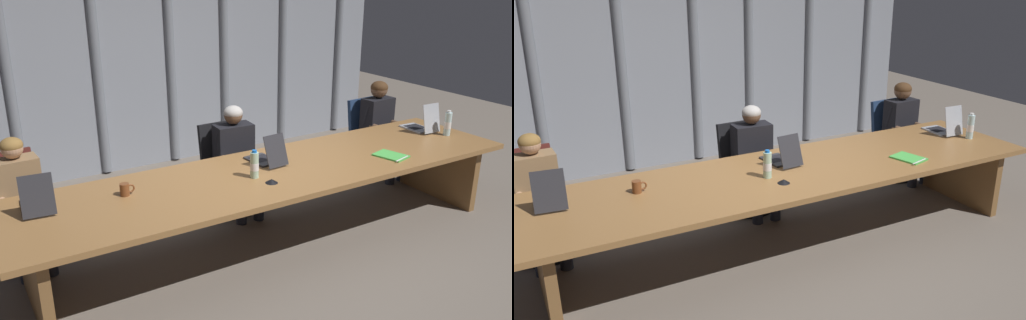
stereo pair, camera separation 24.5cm
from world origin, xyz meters
TOP-DOWN VIEW (x-y plane):
  - ground_plane at (0.00, 0.00)m, footprint 13.32×13.32m
  - conference_table at (0.00, 0.00)m, footprint 4.84×1.20m
  - curtain_backdrop at (0.00, 2.72)m, footprint 6.66×0.17m
  - laptop_left_end at (-2.04, 0.24)m, footprint 0.28×0.44m
  - laptop_left_mid at (-0.00, 0.21)m, footprint 0.26×0.44m
  - laptop_center at (2.06, 0.20)m, footprint 0.25×0.42m
  - office_chair_left_end at (-2.11, 0.98)m, footprint 0.60×0.61m
  - office_chair_left_mid at (-0.03, 0.98)m, footprint 0.60×0.60m
  - office_chair_center at (2.04, 0.98)m, footprint 0.60×0.60m
  - person_left_end at (-2.09, 0.82)m, footprint 0.40×0.56m
  - person_left_mid at (0.02, 0.82)m, footprint 0.43×0.56m
  - person_center at (2.06, 0.83)m, footprint 0.41×0.56m
  - water_bottle_primary at (2.16, -0.08)m, footprint 0.07×0.07m
  - water_bottle_secondary at (-0.29, -0.05)m, footprint 0.08×0.08m
  - coffee_mug_near at (-1.39, 0.15)m, footprint 0.12×0.08m
  - conference_mic_left_side at (-0.23, -0.24)m, footprint 0.11×0.11m
  - spiral_notepad at (1.13, -0.27)m, footprint 0.29×0.35m

SIDE VIEW (x-z plane):
  - ground_plane at x=0.00m, z-range 0.00..0.00m
  - office_chair_left_mid at x=-0.03m, z-range -0.12..0.80m
  - office_chair_center at x=2.04m, z-range -0.12..0.80m
  - office_chair_left_end at x=-2.11m, z-range -0.13..0.83m
  - conference_table at x=0.00m, z-range 0.25..0.99m
  - person_left_end at x=-2.09m, z-range 0.07..1.22m
  - person_left_mid at x=0.02m, z-range 0.08..1.22m
  - person_center at x=2.06m, z-range 0.08..1.27m
  - spiral_notepad at x=1.13m, z-range 0.74..0.77m
  - conference_mic_left_side at x=-0.23m, z-range 0.75..0.78m
  - coffee_mug_near at x=-1.39m, z-range 0.75..0.85m
  - laptop_left_mid at x=0.00m, z-range 0.66..0.96m
  - laptop_left_end at x=-2.04m, z-range 0.65..0.97m
  - laptop_center at x=2.06m, z-range 0.65..0.98m
  - water_bottle_secondary at x=-0.29m, z-range 0.74..0.99m
  - water_bottle_primary at x=2.16m, z-range 0.74..1.02m
  - curtain_backdrop at x=0.00m, z-range 0.00..2.69m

